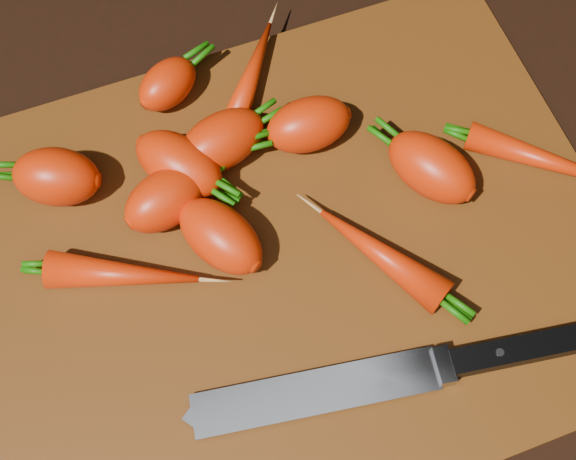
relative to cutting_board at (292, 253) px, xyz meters
name	(u,v)px	position (x,y,z in m)	size (l,w,h in m)	color
ground	(292,259)	(0.00, 0.00, -0.01)	(2.00, 2.00, 0.01)	black
cutting_board	(292,253)	(0.00, 0.00, 0.00)	(0.50, 0.40, 0.01)	#562B0A
carrot_0	(165,199)	(-0.08, 0.07, 0.03)	(0.07, 0.04, 0.04)	red
carrot_1	(56,177)	(-0.15, 0.11, 0.03)	(0.07, 0.05, 0.05)	red
carrot_2	(179,164)	(-0.06, 0.09, 0.03)	(0.08, 0.04, 0.04)	red
carrot_3	(220,236)	(-0.05, 0.02, 0.03)	(0.08, 0.04, 0.04)	red
carrot_4	(309,125)	(0.05, 0.09, 0.03)	(0.07, 0.04, 0.04)	red
carrot_5	(167,84)	(-0.05, 0.17, 0.02)	(0.06, 0.04, 0.04)	red
carrot_6	(432,167)	(0.12, 0.02, 0.03)	(0.08, 0.05, 0.05)	red
carrot_7	(251,77)	(0.02, 0.16, 0.02)	(0.12, 0.02, 0.02)	red
carrot_8	(551,162)	(0.22, 0.00, 0.02)	(0.14, 0.02, 0.02)	red
carrot_9	(381,254)	(0.06, -0.03, 0.02)	(0.11, 0.03, 0.03)	red
carrot_10	(123,274)	(-0.13, 0.02, 0.02)	(0.11, 0.03, 0.03)	red
carrot_11	(221,141)	(-0.02, 0.10, 0.03)	(0.08, 0.04, 0.04)	red
knife	(340,387)	(-0.01, -0.11, 0.01)	(0.29, 0.07, 0.02)	gray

